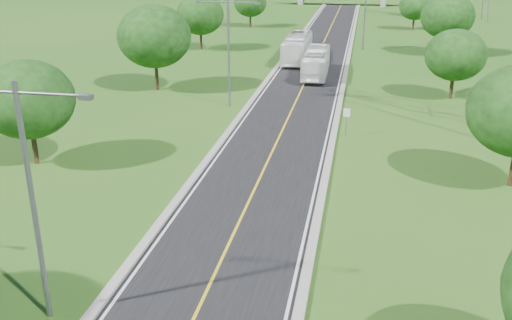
{
  "coord_description": "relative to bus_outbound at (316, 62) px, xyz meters",
  "views": [
    {
      "loc": [
        6.19,
        -6.0,
        14.66
      ],
      "look_at": [
        0.56,
        23.82,
        3.0
      ],
      "focal_mm": 40.0,
      "sensor_mm": 36.0,
      "label": 1
    }
  ],
  "objects": [
    {
      "name": "tree_rd",
      "position": [
        16.11,
        16.5,
        3.65
      ],
      "size": [
        7.14,
        7.14,
        8.3
      ],
      "color": "black",
      "rests_on": "ground"
    },
    {
      "name": "curb_left",
      "position": [
        -5.14,
        6.5,
        -1.51
      ],
      "size": [
        0.5,
        150.0,
        0.22
      ],
      "primitive_type": "cube",
      "color": "gray",
      "rests_on": "ground"
    },
    {
      "name": "ground",
      "position": [
        -0.89,
        0.5,
        -1.62
      ],
      "size": [
        260.0,
        260.0,
        0.0
      ],
      "primitive_type": "plane",
      "color": "#1E4F16",
      "rests_on": "ground"
    },
    {
      "name": "tree_lc",
      "position": [
        -15.89,
        -9.5,
        3.96
      ],
      "size": [
        7.56,
        7.56,
        8.79
      ],
      "color": "black",
      "rests_on": "ground"
    },
    {
      "name": "tree_rc",
      "position": [
        14.11,
        -7.5,
        2.72
      ],
      "size": [
        5.88,
        5.88,
        6.84
      ],
      "color": "black",
      "rests_on": "ground"
    },
    {
      "name": "streetlight_near_left",
      "position": [
        -6.89,
        -47.5,
        4.33
      ],
      "size": [
        5.9,
        0.25,
        10.0
      ],
      "color": "slate",
      "rests_on": "ground"
    },
    {
      "name": "speed_limit_sign",
      "position": [
        4.31,
        -21.52,
        -0.02
      ],
      "size": [
        0.55,
        0.09,
        2.4
      ],
      "color": "slate",
      "rests_on": "ground"
    },
    {
      "name": "tree_ld",
      "position": [
        -17.89,
        14.5,
        3.34
      ],
      "size": [
        6.72,
        6.72,
        7.82
      ],
      "color": "black",
      "rests_on": "ground"
    },
    {
      "name": "tree_re",
      "position": [
        13.61,
        40.5,
        2.41
      ],
      "size": [
        5.46,
        5.46,
        6.35
      ],
      "color": "black",
      "rests_on": "ground"
    },
    {
      "name": "streetlight_far_right",
      "position": [
        5.11,
        18.5,
        4.33
      ],
      "size": [
        5.9,
        0.25,
        10.0
      ],
      "color": "slate",
      "rests_on": "ground"
    },
    {
      "name": "streetlight_mid_left",
      "position": [
        -6.89,
        -14.5,
        4.33
      ],
      "size": [
        5.9,
        0.25,
        10.0
      ],
      "color": "slate",
      "rests_on": "ground"
    },
    {
      "name": "tree_le",
      "position": [
        -15.39,
        38.5,
        2.72
      ],
      "size": [
        5.88,
        5.88,
        6.84
      ],
      "color": "black",
      "rests_on": "ground"
    },
    {
      "name": "tree_lb",
      "position": [
        -16.89,
        -31.5,
        3.03
      ],
      "size": [
        6.3,
        6.3,
        7.33
      ],
      "color": "black",
      "rests_on": "ground"
    },
    {
      "name": "bus_inbound",
      "position": [
        -3.22,
        8.56,
        0.14
      ],
      "size": [
        2.92,
        12.19,
        3.39
      ],
      "primitive_type": "imported",
      "rotation": [
        0.0,
        0.0,
        0.01
      ],
      "color": "white",
      "rests_on": "road"
    },
    {
      "name": "road",
      "position": [
        -0.89,
        6.5,
        -1.59
      ],
      "size": [
        8.0,
        150.0,
        0.06
      ],
      "primitive_type": "cube",
      "color": "black",
      "rests_on": "ground"
    },
    {
      "name": "bus_outbound",
      "position": [
        0.0,
        0.0,
        0.0
      ],
      "size": [
        2.82,
        11.22,
        3.11
      ],
      "primitive_type": "imported",
      "rotation": [
        0.0,
        0.0,
        3.16
      ],
      "color": "white",
      "rests_on": "road"
    },
    {
      "name": "curb_right",
      "position": [
        3.36,
        6.5,
        -1.51
      ],
      "size": [
        0.5,
        150.0,
        0.22
      ],
      "primitive_type": "cube",
      "color": "gray",
      "rests_on": "ground"
    }
  ]
}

